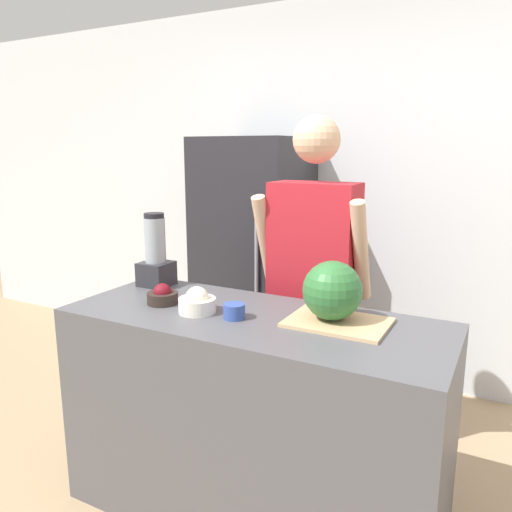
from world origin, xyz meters
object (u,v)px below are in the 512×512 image
at_px(refrigerator, 254,260).
at_px(bowl_cream, 197,302).
at_px(blender, 156,256).
at_px(bowl_cherries, 163,296).
at_px(watermelon, 332,291).
at_px(bowl_small_blue, 234,311).
at_px(person, 313,289).

distance_m(refrigerator, bowl_cream, 1.42).
height_order(bowl_cream, blender, blender).
xyz_separation_m(refrigerator, bowl_cherries, (0.24, -1.31, 0.12)).
relative_size(watermelon, blender, 0.64).
relative_size(refrigerator, bowl_cherries, 12.14).
height_order(bowl_small_blue, blender, blender).
bearing_deg(bowl_cream, refrigerator, 108.34).
height_order(refrigerator, bowl_cream, refrigerator).
xyz_separation_m(refrigerator, watermelon, (0.99, -1.19, 0.22)).
relative_size(person, bowl_cream, 11.11).
bearing_deg(bowl_small_blue, person, 80.53).
bearing_deg(bowl_small_blue, bowl_cherries, 176.57).
distance_m(watermelon, blender, 0.98).
bearing_deg(bowl_small_blue, bowl_cream, -177.73).
xyz_separation_m(bowl_cherries, blender, (-0.22, 0.23, 0.12)).
height_order(watermelon, bowl_small_blue, watermelon).
xyz_separation_m(refrigerator, blender, (0.02, -1.08, 0.24)).
distance_m(bowl_small_blue, blender, 0.67).
bearing_deg(refrigerator, bowl_small_blue, -64.99).
distance_m(refrigerator, watermelon, 1.57).
relative_size(bowl_small_blue, blender, 0.24).
distance_m(bowl_cherries, bowl_cream, 0.21).
distance_m(person, bowl_cream, 0.68).
bearing_deg(watermelon, refrigerator, 129.70).
distance_m(watermelon, bowl_cream, 0.57).
distance_m(bowl_cream, bowl_small_blue, 0.18).
xyz_separation_m(refrigerator, bowl_cream, (0.44, -1.34, 0.13)).
distance_m(refrigerator, person, 1.02).
bearing_deg(person, refrigerator, 135.16).
height_order(watermelon, blender, blender).
distance_m(watermelon, bowl_cherries, 0.77).
bearing_deg(person, blender, -153.14).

